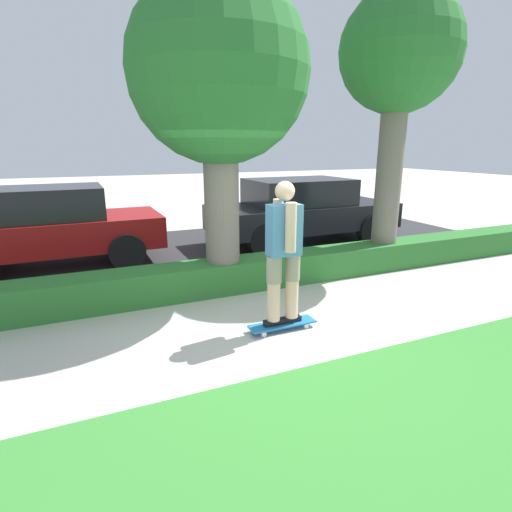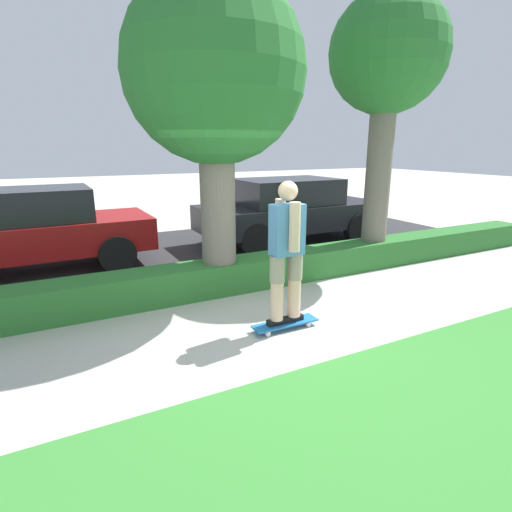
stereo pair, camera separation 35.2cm
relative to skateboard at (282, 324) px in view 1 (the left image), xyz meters
name	(u,v)px [view 1 (the left image)]	position (x,y,z in m)	size (l,w,h in m)	color
ground_plane	(270,329)	(-0.14, 0.07, -0.07)	(60.00, 60.00, 0.00)	#BCB7AD
street_asphalt	(190,252)	(-0.14, 4.27, -0.07)	(14.99, 5.00, 0.01)	#2D2D30
hedge_row	(229,275)	(-0.14, 1.67, 0.18)	(14.99, 0.60, 0.50)	#2D702D
skateboard	(282,324)	(0.00, 0.00, 0.00)	(0.90, 0.24, 0.09)	#1E6BAD
skater_person	(284,251)	(0.00, 0.00, 0.99)	(0.52, 0.47, 1.82)	black
tree_mid	(219,77)	(-0.23, 1.68, 3.18)	(2.63, 2.63, 4.65)	#70665B
tree_far	(399,61)	(3.07, 1.74, 3.64)	(2.09, 2.09, 4.93)	#70665B
parked_car_front	(53,226)	(-2.81, 4.33, 0.74)	(4.01, 1.81, 1.56)	maroon
parked_car_middle	(302,209)	(2.62, 4.17, 0.75)	(4.56, 1.92, 1.55)	black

